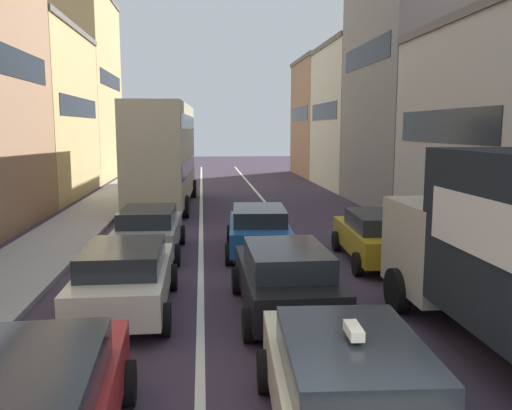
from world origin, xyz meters
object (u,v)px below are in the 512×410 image
Objects in this scene: sedan_left_lane_third at (149,230)px; sedan_right_lane_behind_truck at (378,236)px; bus_mid_queue_primary at (163,151)px; wagon_left_lane_second at (125,276)px; taxi_centre_lane_front at (349,389)px; hatchback_centre_lane_third at (259,229)px; sedan_centre_lane_second at (285,277)px.

sedan_left_lane_third and sedan_right_lane_behind_truck have the same top height.
sedan_right_lane_behind_truck is at bearing -146.91° from bus_mid_queue_primary.
bus_mid_queue_primary is (-0.22, 10.02, 2.03)m from sedan_left_lane_third.
sedan_left_lane_third is at bearing -0.22° from wagon_left_lane_second.
taxi_centre_lane_front is at bearing 162.52° from sedan_right_lane_behind_truck.
taxi_centre_lane_front is 9.53m from sedan_right_lane_behind_truck.
hatchback_centre_lane_third is 1.02× the size of sedan_left_lane_third.
hatchback_centre_lane_third and sedan_left_lane_third have the same top height.
sedan_right_lane_behind_truck is (3.37, -1.44, 0.00)m from hatchback_centre_lane_third.
sedan_centre_lane_second is 0.98× the size of sedan_right_lane_behind_truck.
bus_mid_queue_primary is (-3.62, 15.68, 2.03)m from sedan_centre_lane_second.
sedan_right_lane_behind_truck is at bearing -17.87° from taxi_centre_lane_front.
sedan_left_lane_third is at bearing 20.85° from taxi_centre_lane_front.
bus_mid_queue_primary is (-7.01, 11.63, 2.03)m from sedan_right_lane_behind_truck.
sedan_right_lane_behind_truck is (3.39, 4.05, 0.00)m from sedan_centre_lane_second.
sedan_left_lane_third is at bearing 90.94° from hatchback_centre_lane_third.
taxi_centre_lane_front reaches higher than sedan_left_lane_third.
hatchback_centre_lane_third is 3.66m from sedan_right_lane_behind_truck.
sedan_centre_lane_second and hatchback_centre_lane_third have the same top height.
hatchback_centre_lane_third is (3.42, 5.06, 0.00)m from wagon_left_lane_second.
wagon_left_lane_second is 7.69m from sedan_right_lane_behind_truck.
sedan_right_lane_behind_truck is at bearing -109.54° from hatchback_centre_lane_third.
taxi_centre_lane_front is 1.02× the size of wagon_left_lane_second.
bus_mid_queue_primary reaches higher than hatchback_centre_lane_third.
taxi_centre_lane_front is 4.86m from sedan_centre_lane_second.
sedan_left_lane_third is 10.23m from bus_mid_queue_primary.
sedan_left_lane_third is 0.99× the size of sedan_right_lane_behind_truck.
sedan_right_lane_behind_truck is (3.38, 8.91, -0.00)m from taxi_centre_lane_front.
hatchback_centre_lane_third is 3.42m from sedan_left_lane_third.
taxi_centre_lane_front reaches higher than wagon_left_lane_second.
taxi_centre_lane_front reaches higher than sedan_centre_lane_second.
taxi_centre_lane_front is 11.06m from sedan_left_lane_third.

